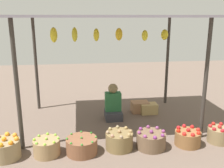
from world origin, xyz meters
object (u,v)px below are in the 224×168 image
object	(u,v)px
basket_potatoes	(119,140)
wooden_crate_near_vendor	(140,107)
basket_red_tomatoes	(188,138)
basket_limes	(47,147)
basket_purple_onions	(151,140)
basket_red_apples	(219,134)
vendor_person	(113,105)
basket_green_chilies	(82,146)
wooden_crate_stacked_rear	(149,108)
basket_oranges	(5,149)

from	to	relation	value
basket_potatoes	wooden_crate_near_vendor	bearing A→B (deg)	65.22
basket_red_tomatoes	basket_limes	bearing A→B (deg)	-179.52
basket_purple_onions	basket_red_apples	size ratio (longest dim) A/B	1.26
basket_limes	basket_red_tomatoes	bearing A→B (deg)	0.48
vendor_person	basket_red_tomatoes	bearing A→B (deg)	-50.63
vendor_person	basket_limes	distance (m)	1.89
basket_purple_onions	basket_red_tomatoes	size ratio (longest dim) A/B	1.12
basket_limes	basket_potatoes	bearing A→B (deg)	2.35
basket_green_chilies	basket_red_tomatoes	xyz separation A→B (m)	(1.83, 0.04, 0.00)
basket_green_chilies	vendor_person	bearing A→B (deg)	63.18
basket_red_apples	basket_limes	bearing A→B (deg)	-179.03
vendor_person	wooden_crate_stacked_rear	bearing A→B (deg)	12.13
basket_oranges	basket_red_tomatoes	xyz separation A→B (m)	(3.03, 0.03, -0.03)
wooden_crate_stacked_rear	basket_red_apples	bearing A→B (deg)	-60.43
vendor_person	basket_green_chilies	world-z (taller)	vendor_person
basket_green_chilies	basket_red_tomatoes	world-z (taller)	basket_red_tomatoes
basket_red_tomatoes	basket_red_apples	distance (m)	0.60
basket_potatoes	basket_red_tomatoes	world-z (taller)	basket_potatoes
basket_potatoes	wooden_crate_stacked_rear	world-z (taller)	basket_potatoes
basket_purple_onions	basket_red_apples	bearing A→B (deg)	2.13
vendor_person	basket_limes	xyz separation A→B (m)	(-1.27, -1.39, -0.16)
basket_limes	wooden_crate_near_vendor	xyz separation A→B (m)	(1.95, 1.69, -0.01)
basket_green_chilies	basket_red_apples	xyz separation A→B (m)	(2.43, 0.07, 0.01)
basket_green_chilies	basket_purple_onions	bearing A→B (deg)	1.07
wooden_crate_stacked_rear	vendor_person	bearing A→B (deg)	-167.87
basket_purple_onions	basket_red_tomatoes	world-z (taller)	basket_purple_onions
basket_green_chilies	wooden_crate_stacked_rear	bearing A→B (deg)	45.46
basket_oranges	basket_red_tomatoes	bearing A→B (deg)	0.64
basket_red_tomatoes	basket_oranges	bearing A→B (deg)	-179.36
basket_oranges	wooden_crate_near_vendor	distance (m)	3.10
basket_potatoes	basket_purple_onions	bearing A→B (deg)	-4.76
basket_limes	basket_green_chilies	size ratio (longest dim) A/B	0.84
basket_limes	basket_potatoes	distance (m)	1.19
vendor_person	basket_red_apples	distance (m)	2.18
basket_purple_onions	basket_red_tomatoes	bearing A→B (deg)	1.42
basket_oranges	basket_green_chilies	distance (m)	1.20
basket_red_apples	basket_red_tomatoes	bearing A→B (deg)	-177.07
basket_purple_onions	wooden_crate_stacked_rear	size ratio (longest dim) A/B	1.30
basket_red_tomatoes	basket_potatoes	bearing A→B (deg)	178.64
basket_green_chilies	wooden_crate_stacked_rear	xyz separation A→B (m)	(1.57, 1.59, -0.01)
basket_purple_onions	basket_green_chilies	bearing A→B (deg)	-178.93
basket_potatoes	vendor_person	bearing A→B (deg)	86.57
vendor_person	basket_purple_onions	bearing A→B (deg)	-71.63
basket_red_tomatoes	wooden_crate_stacked_rear	xyz separation A→B (m)	(-0.27, 1.55, -0.02)
basket_oranges	vendor_person	bearing A→B (deg)	36.30
basket_green_chilies	wooden_crate_stacked_rear	distance (m)	2.23
basket_oranges	basket_purple_onions	size ratio (longest dim) A/B	0.94
vendor_person	basket_potatoes	world-z (taller)	vendor_person
wooden_crate_near_vendor	wooden_crate_stacked_rear	world-z (taller)	wooden_crate_near_vendor
vendor_person	basket_red_tomatoes	size ratio (longest dim) A/B	1.76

